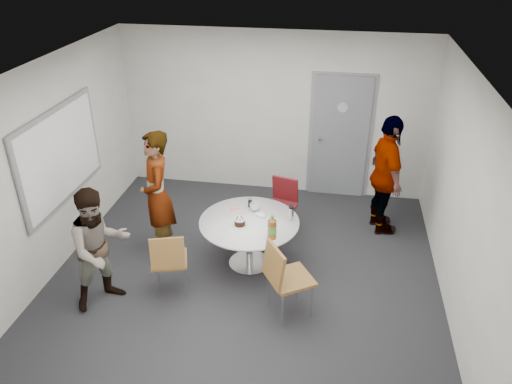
% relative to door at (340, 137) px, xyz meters
% --- Properties ---
extents(floor, '(5.00, 5.00, 0.00)m').
position_rel_door_xyz_m(floor, '(-1.10, -2.48, -1.03)').
color(floor, black).
rests_on(floor, ground).
extents(ceiling, '(5.00, 5.00, 0.00)m').
position_rel_door_xyz_m(ceiling, '(-1.10, -2.48, 1.67)').
color(ceiling, silver).
rests_on(ceiling, wall_back).
extents(wall_back, '(5.00, 0.00, 5.00)m').
position_rel_door_xyz_m(wall_back, '(-1.10, 0.02, 0.32)').
color(wall_back, silver).
rests_on(wall_back, floor).
extents(wall_left, '(0.00, 5.00, 5.00)m').
position_rel_door_xyz_m(wall_left, '(-3.60, -2.48, 0.32)').
color(wall_left, silver).
rests_on(wall_left, floor).
extents(wall_right, '(0.00, 5.00, 5.00)m').
position_rel_door_xyz_m(wall_right, '(1.40, -2.48, 0.32)').
color(wall_right, silver).
rests_on(wall_right, floor).
extents(wall_front, '(5.00, 0.00, 5.00)m').
position_rel_door_xyz_m(wall_front, '(-1.10, -4.98, 0.32)').
color(wall_front, silver).
rests_on(wall_front, floor).
extents(door, '(1.02, 0.17, 2.12)m').
position_rel_door_xyz_m(door, '(0.00, 0.00, 0.00)').
color(door, slate).
rests_on(door, wall_back).
extents(whiteboard, '(0.04, 1.90, 1.25)m').
position_rel_door_xyz_m(whiteboard, '(-3.56, -2.28, 0.42)').
color(whiteboard, gray).
rests_on(whiteboard, wall_left).
extents(table, '(1.31, 1.31, 1.01)m').
position_rel_door_xyz_m(table, '(-1.06, -2.25, -0.43)').
color(table, white).
rests_on(table, floor).
extents(chair_near_left, '(0.53, 0.56, 0.89)m').
position_rel_door_xyz_m(chair_near_left, '(-1.94, -3.02, -0.48)').
color(chair_near_left, brown).
rests_on(chair_near_left, floor).
extents(chair_near_right, '(0.67, 0.65, 0.97)m').
position_rel_door_xyz_m(chair_near_right, '(-0.53, -3.15, -0.43)').
color(chair_near_right, brown).
rests_on(chair_near_right, floor).
extents(chair_far, '(0.50, 0.53, 0.86)m').
position_rel_door_xyz_m(chair_far, '(-0.76, -1.34, -0.50)').
color(chair_far, maroon).
rests_on(chair_far, floor).
extents(person_main, '(0.67, 0.78, 1.80)m').
position_rel_door_xyz_m(person_main, '(-2.36, -2.14, -0.13)').
color(person_main, '#A5C6EA').
rests_on(person_main, floor).
extents(person_left, '(0.93, 0.95, 1.54)m').
position_rel_door_xyz_m(person_left, '(-2.67, -3.26, -0.26)').
color(person_left, white).
rests_on(person_left, floor).
extents(person_right, '(0.69, 1.13, 1.80)m').
position_rel_door_xyz_m(person_right, '(0.69, -1.04, -0.12)').
color(person_right, black).
rests_on(person_right, floor).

